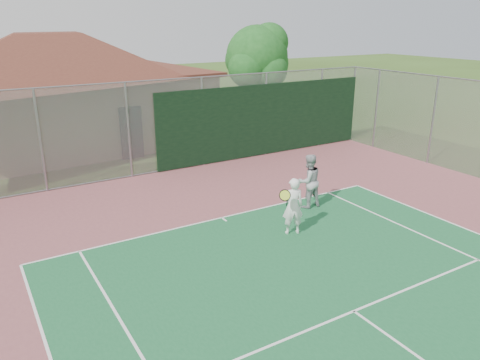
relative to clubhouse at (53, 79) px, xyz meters
name	(u,v)px	position (x,y,z in m)	size (l,w,h in m)	color
back_fence	(205,124)	(4.34, -6.63, -1.37)	(20.08, 0.11, 3.53)	gray
side_fence_right	(433,121)	(12.23, -11.11, -1.29)	(0.08, 9.00, 3.50)	gray
clubhouse	(53,79)	(0.00, 0.00, 0.00)	(14.51, 10.25, 5.99)	tan
tree	(259,59)	(10.24, -1.41, 0.55)	(3.91, 3.71, 5.46)	#3A2115
player_white_front	(293,207)	(3.36, -13.65, -2.23)	(1.05, 0.78, 1.63)	white
player_grey_back	(309,182)	(4.96, -12.35, -2.19)	(0.85, 0.68, 1.69)	#A5A7AA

